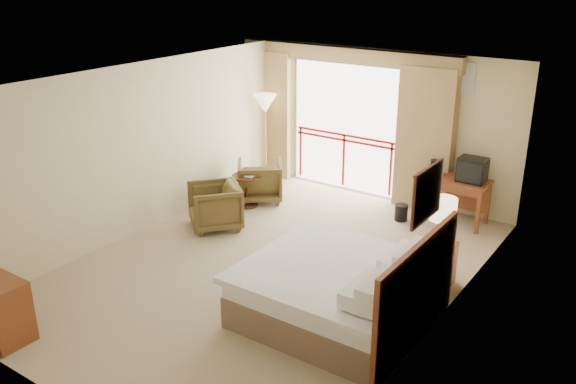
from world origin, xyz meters
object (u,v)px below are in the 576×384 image
Objects in this scene: tv at (472,170)px; armchair_far at (260,199)px; nightstand at (436,265)px; floor_lamp at (265,107)px; wastebasket at (401,212)px; desk at (453,187)px; armchair_near at (216,227)px; side_table at (247,185)px; table_lamp at (443,210)px; bed at (341,291)px.

tv is 3.80m from armchair_far.
nightstand is 5.03m from floor_lamp.
nightstand reaches higher than wastebasket.
nightstand is 2.37m from desk.
wastebasket is at bearing -149.21° from desk.
armchair_near is at bearing -73.57° from floor_lamp.
side_table is at bearing 137.16° from armchair_near.
desk is (-0.63, 2.22, -0.49)m from table_lamp.
bed is at bearing -43.19° from floor_lamp.
tv is 0.25× the size of floor_lamp.
bed reaches higher than desk.
bed is 2.63× the size of armchair_far.
wastebasket is 3.39m from floor_lamp.
floor_lamp is (-3.78, -0.16, 0.90)m from desk.
bed is at bearing -94.15° from desk.
armchair_far is at bearing -59.26° from floor_lamp.
armchair_near is at bearing -179.42° from nightstand.
nightstand is at bearing -78.36° from desk.
table_lamp is at bearing -102.38° from tv.
armchair_far is at bearing -165.60° from desk.
table_lamp is 2.38m from wastebasket.
armchair_near is (-3.73, -0.22, -0.30)m from nightstand.
bed is 3.30m from wastebasket.
side_table is (-3.87, 0.76, -0.69)m from table_lamp.
armchair_near is (-3.73, -0.27, -1.09)m from table_lamp.
armchair_far is 1.84m from floor_lamp.
table_lamp is 3.89m from armchair_near.
armchair_far is 0.55m from side_table.
floor_lamp is (-3.77, 3.54, 1.12)m from bed.
table_lamp is 2.27× the size of wastebasket.
side_table reaches higher than wastebasket.
bed reaches higher than nightstand.
desk is at bearing 147.81° from tv.
tv reaches higher than wastebasket.
armchair_far is at bearing 163.60° from table_lamp.
floor_lamp is (-0.54, 0.91, 1.50)m from armchair_far.
bed is 4.81× the size of tv.
nightstand is 0.95× the size of table_lamp.
side_table is (-3.54, -1.40, -0.58)m from tv.
desk is at bearing 24.27° from side_table.
armchair_near is (-3.09, -2.49, -0.60)m from desk.
side_table is 1.79m from floor_lamp.
armchair_far is (-2.54, -0.60, -0.14)m from wastebasket.
wastebasket is at bearing 101.94° from bed.
tv is at bearing 98.82° from table_lamp.
nightstand is 2.23m from wastebasket.
nightstand is at bearing -11.77° from side_table.
side_table is (-0.00, -0.38, 0.39)m from armchair_far.
side_table is at bearing 168.94° from table_lamp.
desk is at bearing 160.61° from armchair_far.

